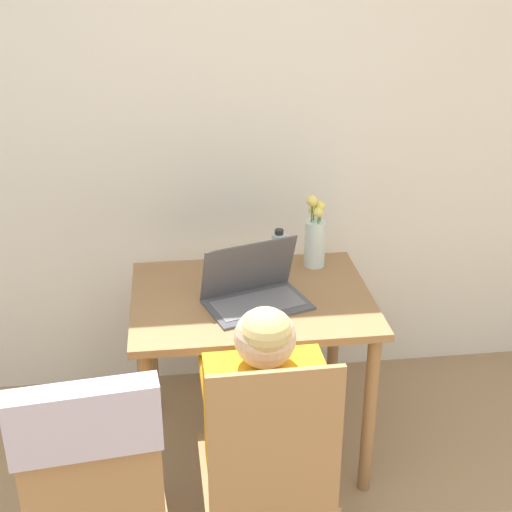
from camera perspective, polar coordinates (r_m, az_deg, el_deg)
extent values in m
cube|color=white|center=(3.06, -4.28, 10.79)|extent=(6.40, 0.05, 2.50)
cube|color=olive|center=(2.71, -0.36, -3.45)|extent=(0.91, 0.69, 0.03)
cylinder|color=olive|center=(2.65, -8.52, -13.81)|extent=(0.05, 0.05, 0.69)
cylinder|color=olive|center=(2.74, 9.04, -12.48)|extent=(0.05, 0.05, 0.69)
cylinder|color=olive|center=(3.14, -8.39, -7.08)|extent=(0.05, 0.05, 0.69)
cylinder|color=olive|center=(3.21, 6.25, -6.18)|extent=(0.05, 0.05, 0.69)
cube|color=olive|center=(2.36, 0.67, -16.80)|extent=(0.41, 0.41, 0.02)
cube|color=olive|center=(2.05, 1.56, -14.91)|extent=(0.38, 0.03, 0.50)
cylinder|color=olive|center=(2.65, 3.86, -17.47)|extent=(0.04, 0.04, 0.41)
cylinder|color=olive|center=(2.62, -3.83, -18.19)|extent=(0.04, 0.04, 0.41)
cube|color=olive|center=(2.34, -12.60, -18.00)|extent=(0.44, 0.44, 0.02)
cube|color=olive|center=(2.03, -13.11, -16.25)|extent=(0.38, 0.06, 0.50)
cylinder|color=olive|center=(2.61, -8.35, -18.59)|extent=(0.04, 0.04, 0.41)
cube|color=#ADA3B7|center=(1.93, -13.57, -12.70)|extent=(0.40, 0.12, 0.20)
cube|color=orange|center=(2.23, 0.70, -12.85)|extent=(0.36, 0.19, 0.39)
sphere|color=beige|center=(2.07, 0.74, -6.56)|extent=(0.18, 0.18, 0.18)
sphere|color=#D8BC72|center=(2.04, 0.81, -6.23)|extent=(0.15, 0.15, 0.15)
cylinder|color=navy|center=(2.46, 2.07, -14.06)|extent=(0.10, 0.28, 0.09)
cylinder|color=navy|center=(2.44, -1.79, -14.40)|extent=(0.10, 0.28, 0.09)
cylinder|color=navy|center=(2.71, 1.46, -15.98)|extent=(0.07, 0.07, 0.43)
cylinder|color=navy|center=(2.70, -2.08, -16.30)|extent=(0.07, 0.07, 0.43)
cylinder|color=orange|center=(2.41, 3.56, -9.12)|extent=(0.06, 0.24, 0.06)
cylinder|color=orange|center=(2.37, -3.80, -9.71)|extent=(0.06, 0.24, 0.06)
cube|color=#4C4C51|center=(2.63, 0.13, -3.91)|extent=(0.42, 0.33, 0.01)
cube|color=slate|center=(2.63, 0.13, -3.80)|extent=(0.36, 0.25, 0.00)
cube|color=#4C4C51|center=(2.64, -0.60, -0.94)|extent=(0.37, 0.19, 0.22)
cube|color=black|center=(2.65, -0.63, -0.89)|extent=(0.33, 0.16, 0.20)
cylinder|color=silver|center=(2.92, 4.73, 0.99)|extent=(0.09, 0.09, 0.19)
cylinder|color=#3D7A38|center=(2.90, 5.10, 1.99)|extent=(0.01, 0.01, 0.22)
sphere|color=#EFDB66|center=(2.86, 5.19, 4.03)|extent=(0.04, 0.04, 0.04)
cylinder|color=#3D7A38|center=(2.91, 4.58, 1.89)|extent=(0.01, 0.01, 0.20)
sphere|color=#EFDB66|center=(2.88, 4.65, 3.73)|extent=(0.04, 0.04, 0.04)
cylinder|color=#3D7A38|center=(2.88, 4.44, 2.12)|extent=(0.01, 0.01, 0.25)
sphere|color=#EFDB66|center=(2.84, 4.52, 4.43)|extent=(0.04, 0.04, 0.04)
cylinder|color=#3D7A38|center=(2.88, 4.95, 1.63)|extent=(0.01, 0.01, 0.20)
sphere|color=#EFDB66|center=(2.84, 5.02, 3.51)|extent=(0.04, 0.04, 0.04)
cylinder|color=silver|center=(2.84, 1.84, 0.18)|extent=(0.06, 0.06, 0.17)
cylinder|color=#262628|center=(2.81, 1.86, 1.94)|extent=(0.03, 0.03, 0.02)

